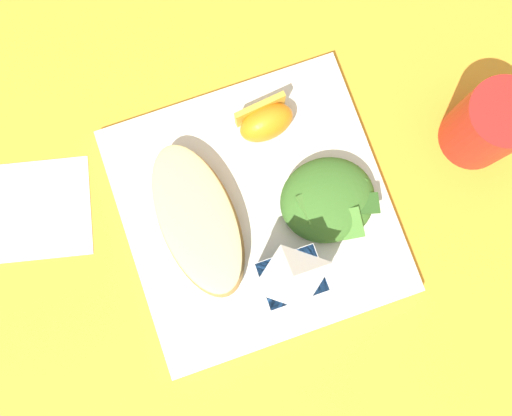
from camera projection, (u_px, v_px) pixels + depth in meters
ground at (256, 212)px, 0.63m from camera, size 3.00×3.00×0.00m
white_plate at (256, 210)px, 0.62m from camera, size 0.28×0.28×0.02m
cheesy_pizza_bread at (198, 220)px, 0.59m from camera, size 0.09×0.17×0.04m
green_salad_pile at (328, 200)px, 0.59m from camera, size 0.10×0.09×0.04m
milk_carton at (290, 278)px, 0.54m from camera, size 0.06×0.04×0.11m
orange_wedge_front at (266, 121)px, 0.61m from camera, size 0.06×0.04×0.04m
paper_napkin at (40, 209)px, 0.63m from camera, size 0.13×0.13×0.00m
drinking_red_cup at (488, 125)px, 0.60m from camera, size 0.07×0.07×0.09m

